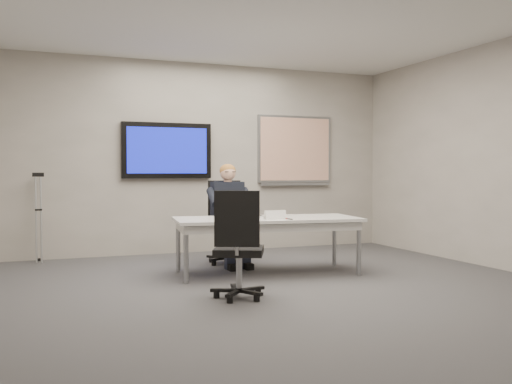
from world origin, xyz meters
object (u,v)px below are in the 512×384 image
object	(u,v)px
office_chair_far	(226,237)
office_chair_near	(239,265)
laptop	(247,212)
conference_table	(267,224)
seated_person	(232,225)

from	to	relation	value
office_chair_far	office_chair_near	size ratio (longest dim) A/B	1.05
office_chair_far	laptop	size ratio (longest dim) A/B	2.99
conference_table	office_chair_far	world-z (taller)	office_chair_far
office_chair_near	seated_person	size ratio (longest dim) A/B	0.79
office_chair_far	seated_person	xyz separation A→B (m)	(-0.01, -0.25, 0.19)
office_chair_near	seated_person	world-z (taller)	seated_person
seated_person	laptop	distance (m)	0.47
conference_table	seated_person	bearing A→B (deg)	114.51
office_chair_far	laptop	bearing A→B (deg)	-76.46
office_chair_far	seated_person	bearing A→B (deg)	-81.61
office_chair_near	seated_person	bearing A→B (deg)	-82.29
office_chair_far	seated_person	world-z (taller)	seated_person
office_chair_far	office_chair_near	bearing A→B (deg)	-94.84
conference_table	seated_person	world-z (taller)	seated_person
office_chair_near	laptop	distance (m)	1.57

